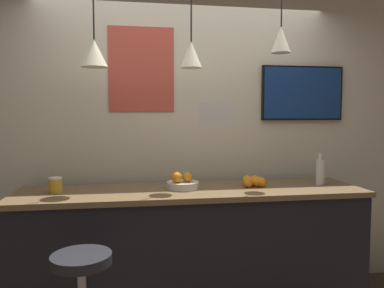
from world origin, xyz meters
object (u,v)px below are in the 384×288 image
juice_bottle (320,171)px  spread_jar (55,185)px  fruit_bowl (183,183)px  mounted_tv (302,93)px

juice_bottle → spread_jar: (-2.09, -0.00, -0.05)m
fruit_bowl → spread_jar: (-0.94, 0.00, 0.01)m
fruit_bowl → spread_jar: 0.94m
fruit_bowl → spread_jar: size_ratio=2.20×
spread_jar → mounted_tv: (2.10, 0.38, 0.71)m
fruit_bowl → juice_bottle: size_ratio=0.97×
fruit_bowl → mounted_tv: mounted_tv is taller
juice_bottle → spread_jar: 2.09m
spread_jar → mounted_tv: mounted_tv is taller
mounted_tv → juice_bottle: bearing=-91.3°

